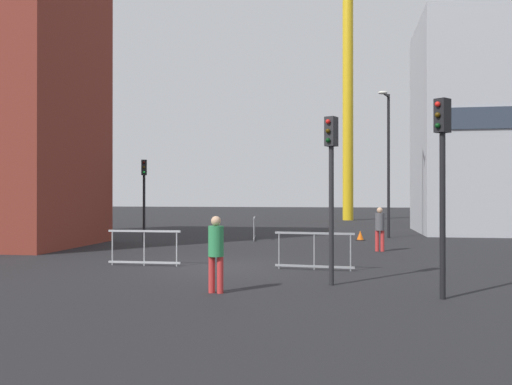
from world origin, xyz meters
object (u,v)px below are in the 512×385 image
(pedestrian_walking, at_px, (216,248))
(pedestrian_waiting, at_px, (380,226))
(streetlamp_tall, at_px, (388,154))
(traffic_light_far, at_px, (331,172))
(traffic_light_corner, at_px, (442,165))
(traffic_cone_orange, at_px, (360,236))
(construction_crane, at_px, (351,5))
(traffic_light_verge, at_px, (144,186))

(pedestrian_walking, relative_size, pedestrian_waiting, 1.01)
(streetlamp_tall, distance_m, pedestrian_walking, 17.28)
(traffic_light_far, relative_size, pedestrian_walking, 2.38)
(traffic_light_corner, bearing_deg, traffic_cone_orange, 95.06)
(construction_crane, relative_size, pedestrian_walking, 16.63)
(pedestrian_waiting, bearing_deg, traffic_light_corner, -85.86)
(streetlamp_tall, bearing_deg, traffic_light_far, -99.24)
(traffic_light_far, height_order, pedestrian_walking, traffic_light_far)
(construction_crane, bearing_deg, traffic_light_far, -91.31)
(pedestrian_walking, bearing_deg, traffic_light_corner, 0.89)
(traffic_light_corner, bearing_deg, traffic_light_verge, 132.61)
(traffic_light_corner, distance_m, traffic_cone_orange, 14.88)
(construction_crane, bearing_deg, pedestrian_walking, -95.17)
(streetlamp_tall, distance_m, traffic_light_verge, 12.02)
(traffic_light_far, distance_m, traffic_cone_orange, 13.50)
(construction_crane, xyz_separation_m, traffic_light_verge, (-9.54, -23.91, -15.99))
(traffic_light_corner, bearing_deg, pedestrian_walking, -179.11)
(traffic_light_far, bearing_deg, pedestrian_walking, -149.62)
(traffic_light_corner, relative_size, pedestrian_walking, 2.45)
(streetlamp_tall, xyz_separation_m, traffic_cone_orange, (-1.39, -1.58, -3.99))
(traffic_light_verge, bearing_deg, traffic_cone_orange, 14.86)
(streetlamp_tall, relative_size, pedestrian_walking, 4.27)
(traffic_light_verge, height_order, traffic_cone_orange, traffic_light_verge)
(traffic_light_corner, relative_size, pedestrian_waiting, 2.47)
(traffic_light_corner, bearing_deg, construction_crane, 92.42)
(traffic_light_verge, bearing_deg, construction_crane, 68.26)
(streetlamp_tall, height_order, traffic_cone_orange, streetlamp_tall)
(traffic_light_corner, height_order, traffic_cone_orange, traffic_light_corner)
(pedestrian_waiting, bearing_deg, streetlamp_tall, 83.18)
(traffic_light_verge, height_order, pedestrian_waiting, traffic_light_verge)
(traffic_light_corner, height_order, pedestrian_waiting, traffic_light_corner)
(streetlamp_tall, height_order, traffic_light_corner, streetlamp_tall)
(pedestrian_walking, distance_m, traffic_cone_orange, 15.11)
(construction_crane, height_order, traffic_light_far, construction_crane)
(streetlamp_tall, distance_m, traffic_light_far, 15.08)
(pedestrian_waiting, distance_m, traffic_cone_orange, 5.14)
(traffic_light_verge, relative_size, pedestrian_waiting, 2.24)
(construction_crane, xyz_separation_m, streetlamp_tall, (1.62, -19.74, -14.33))
(traffic_light_corner, relative_size, traffic_cone_orange, 9.07)
(streetlamp_tall, relative_size, traffic_cone_orange, 15.79)
(traffic_light_far, distance_m, pedestrian_walking, 3.33)
(streetlamp_tall, bearing_deg, traffic_cone_orange, -131.42)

